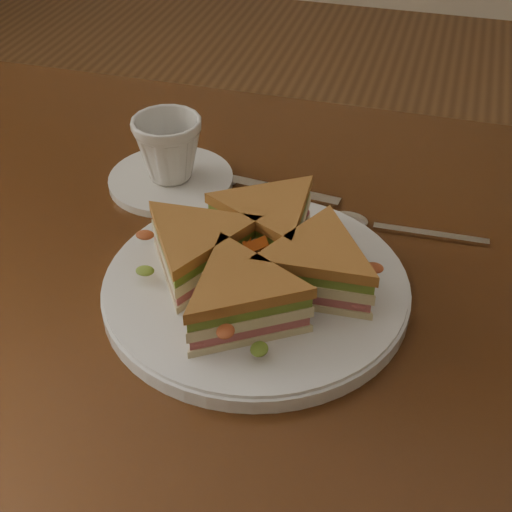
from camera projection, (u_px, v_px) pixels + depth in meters
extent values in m
cube|color=#331A0B|center=(281.00, 281.00, 0.78)|extent=(1.20, 0.80, 0.04)
cylinder|color=black|center=(52.00, 269.00, 1.39)|extent=(0.06, 0.06, 0.71)
cylinder|color=silver|center=(256.00, 288.00, 0.73)|extent=(0.31, 0.31, 0.02)
cube|color=silver|center=(430.00, 235.00, 0.81)|extent=(0.13, 0.01, 0.00)
ellipsoid|color=silver|center=(348.00, 221.00, 0.83)|extent=(0.05, 0.03, 0.01)
cube|color=silver|center=(263.00, 187.00, 0.89)|extent=(0.20, 0.04, 0.00)
cube|color=silver|center=(197.00, 172.00, 0.92)|extent=(0.05, 0.01, 0.00)
cylinder|color=silver|center=(171.00, 180.00, 0.90)|extent=(0.16, 0.16, 0.01)
imported|color=silver|center=(168.00, 149.00, 0.87)|extent=(0.10, 0.10, 0.08)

